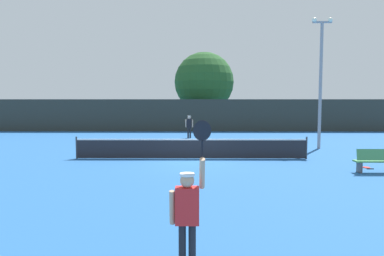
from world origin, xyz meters
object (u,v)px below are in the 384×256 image
(tennis_ball, at_px, (201,172))
(spare_racket, at_px, (367,167))
(light_pole, at_px, (321,74))
(parked_car_near, at_px, (251,119))
(player_receiving, at_px, (189,124))
(large_tree, at_px, (204,82))
(courtside_bench, at_px, (378,161))
(player_serving, at_px, (188,207))

(tennis_ball, xyz_separation_m, spare_racket, (6.93, 1.05, -0.01))
(light_pole, bearing_deg, tennis_ball, -135.14)
(light_pole, distance_m, parked_car_near, 19.94)
(player_receiving, height_order, large_tree, large_tree)
(parked_car_near, bearing_deg, large_tree, -159.82)
(large_tree, height_order, parked_car_near, large_tree)
(tennis_ball, relative_size, parked_car_near, 0.02)
(light_pole, bearing_deg, courtside_bench, -91.55)
(player_serving, relative_size, tennis_ball, 36.34)
(player_serving, distance_m, tennis_ball, 7.95)
(player_receiving, height_order, spare_racket, player_receiving)
(player_serving, height_order, courtside_bench, player_serving)
(tennis_ball, bearing_deg, large_tree, 88.15)
(tennis_ball, xyz_separation_m, courtside_bench, (6.87, 0.04, 0.45))
(light_pole, bearing_deg, parked_car_near, 92.36)
(player_receiving, relative_size, parked_car_near, 0.38)
(player_serving, bearing_deg, light_pole, 63.52)
(parked_car_near, bearing_deg, light_pole, -94.65)
(player_receiving, xyz_separation_m, light_pole, (7.71, -5.77, 3.30))
(player_receiving, bearing_deg, spare_racket, 122.83)
(spare_racket, xyz_separation_m, courtside_bench, (-0.06, -1.01, 0.46))
(light_pole, height_order, large_tree, large_tree)
(player_receiving, distance_m, large_tree, 11.73)
(tennis_ball, bearing_deg, player_receiving, 92.92)
(courtside_bench, relative_size, large_tree, 0.23)
(spare_racket, distance_m, light_pole, 7.38)
(courtside_bench, distance_m, light_pole, 7.98)
(spare_racket, bearing_deg, light_pole, 88.78)
(player_receiving, distance_m, spare_racket, 14.02)
(tennis_ball, xyz_separation_m, large_tree, (0.77, 23.82, 4.78))
(tennis_ball, distance_m, parked_car_near, 27.36)
(player_receiving, xyz_separation_m, tennis_ball, (0.65, -12.80, -1.00))
(courtside_bench, bearing_deg, parked_car_near, 91.33)
(player_serving, distance_m, parked_car_near, 35.14)
(player_receiving, height_order, parked_car_near, parked_car_near)
(player_receiving, xyz_separation_m, large_tree, (1.42, 11.02, 3.77))
(player_serving, height_order, parked_car_near, player_serving)
(tennis_ball, xyz_separation_m, light_pole, (7.06, 7.02, 4.31))
(parked_car_near, bearing_deg, player_receiving, -123.52)
(player_serving, height_order, light_pole, light_pole)
(light_pole, relative_size, large_tree, 0.95)
(courtside_bench, distance_m, large_tree, 24.93)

